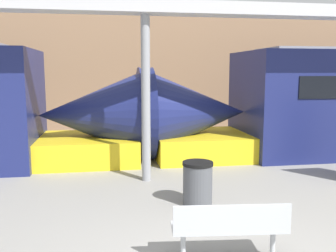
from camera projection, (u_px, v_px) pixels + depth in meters
The scene contains 5 objects.
station_wall at pixel (139, 72), 15.38m from camera, with size 56.00×0.20×5.00m, color #937051.
bench_near at pixel (230, 225), 4.92m from camera, with size 1.56×0.59×0.83m.
trash_bin at pixel (198, 183), 7.08m from camera, with size 0.58×0.58×0.83m.
support_column_near at pixel (146, 100), 8.45m from camera, with size 0.20×0.20×3.76m, color gray.
canopy_beam at pixel (145, 7), 8.16m from camera, with size 28.00×0.60×0.28m, color #B7B7BC.
Camera 1 is at (-1.33, -3.74, 2.52)m, focal length 40.00 mm.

